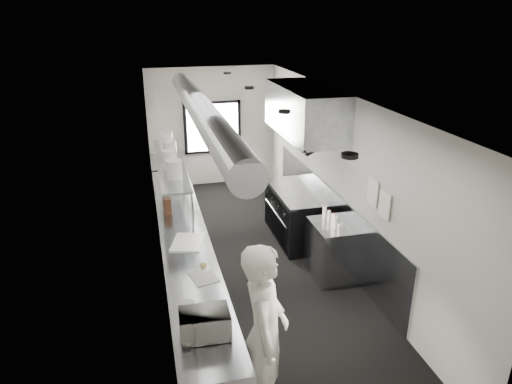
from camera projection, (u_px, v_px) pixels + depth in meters
floor at (252, 262)px, 7.89m from camera, size 3.00×8.00×0.01m
ceiling at (251, 97)px, 6.86m from camera, size 3.00×8.00×0.01m
wall_back at (212, 127)px, 10.98m from camera, size 3.00×0.02×2.80m
wall_front at (367, 354)px, 3.76m from camera, size 3.00×0.02×2.80m
wall_left at (156, 194)px, 7.03m from camera, size 0.02×8.00×2.80m
wall_right at (339, 177)px, 7.71m from camera, size 0.02×8.00×2.80m
wall_cladding at (328, 217)px, 8.29m from camera, size 0.03×5.50×1.10m
hvac_duct at (201, 110)px, 7.15m from camera, size 0.40×6.40×0.40m
service_window at (213, 128)px, 10.95m from camera, size 1.36×0.05×1.25m
exhaust_hood at (305, 111)px, 7.88m from camera, size 0.81×2.20×0.88m
prep_counter at (186, 262)px, 7.01m from camera, size 0.70×6.00×0.90m
pass_shelf at (171, 164)px, 7.96m from camera, size 0.45×3.00×0.68m
range at (298, 214)px, 8.58m from camera, size 0.88×1.60×0.94m
bottle_station at (333, 250)px, 7.35m from camera, size 0.65×0.80×0.90m
far_work_table at (169, 180)px, 10.35m from camera, size 0.70×1.20×0.90m
notice_sheet_a at (373, 192)px, 6.54m from camera, size 0.02×0.28×0.38m
notice_sheet_b at (385, 205)px, 6.25m from camera, size 0.02×0.28×0.38m
line_cook at (265, 333)px, 4.64m from camera, size 0.66×0.83×1.98m
microwave at (205, 324)px, 4.69m from camera, size 0.48×0.37×0.28m
deli_tub_a at (187, 322)px, 4.86m from camera, size 0.14×0.14×0.09m
deli_tub_b at (189, 307)px, 5.11m from camera, size 0.18×0.18×0.11m
newspaper at (204, 277)px, 5.77m from camera, size 0.38×0.43×0.01m
small_plate at (204, 269)px, 5.94m from camera, size 0.18×0.18×0.01m
pastry at (204, 265)px, 5.93m from camera, size 0.09×0.09×0.09m
cutting_board at (188, 242)px, 6.62m from camera, size 0.56×0.66×0.02m
knife_block at (167, 205)px, 7.58m from camera, size 0.13×0.24×0.26m
plate_stack_a at (174, 169)px, 7.13m from camera, size 0.28×0.28×0.29m
plate_stack_b at (169, 159)px, 7.58m from camera, size 0.30×0.30×0.30m
plate_stack_c at (170, 150)px, 8.06m from camera, size 0.26×0.26×0.30m
plate_stack_d at (166, 142)px, 8.44m from camera, size 0.30×0.30×0.37m
squeeze_bottle_a at (339, 230)px, 6.82m from camera, size 0.07×0.07×0.17m
squeeze_bottle_b at (335, 222)px, 7.03m from camera, size 0.07×0.07×0.19m
squeeze_bottle_c at (333, 220)px, 7.13m from camera, size 0.08×0.08×0.18m
squeeze_bottle_d at (329, 216)px, 7.29m from camera, size 0.06×0.06×0.16m
squeeze_bottle_e at (324, 212)px, 7.39m from camera, size 0.07×0.07×0.19m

